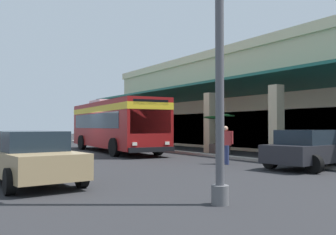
# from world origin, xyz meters

# --- Properties ---
(ground) EXTENTS (120.00, 120.00, 0.00)m
(ground) POSITION_xyz_m (0.00, 8.00, 0.00)
(ground) COLOR #262628
(curb_strip) EXTENTS (37.62, 0.50, 0.12)m
(curb_strip) POSITION_xyz_m (0.95, 4.62, 0.06)
(curb_strip) COLOR #9E998E
(curb_strip) RESTS_ON ground
(plaza_building) EXTENTS (31.65, 13.56, 7.25)m
(plaza_building) POSITION_xyz_m (0.95, 14.24, 3.63)
(plaza_building) COLOR #C6B793
(plaza_building) RESTS_ON ground
(transit_bus) EXTENTS (11.38, 3.50, 3.34)m
(transit_bus) POSITION_xyz_m (-0.26, 1.65, 1.85)
(transit_bus) COLOR maroon
(transit_bus) RESTS_ON ground
(parked_sedan_tan) EXTENTS (4.53, 2.26, 1.47)m
(parked_sedan_tan) POSITION_xyz_m (10.53, -5.76, 0.75)
(parked_sedan_tan) COLOR #9E845B
(parked_sedan_tan) RESTS_ON ground
(parked_sedan_charcoal) EXTENTS (2.76, 4.57, 1.47)m
(parked_sedan_charcoal) POSITION_xyz_m (12.36, 4.27, 0.75)
(parked_sedan_charcoal) COLOR #232328
(parked_sedan_charcoal) RESTS_ON ground
(pedestrian) EXTENTS (0.57, 0.48, 1.62)m
(pedestrian) POSITION_xyz_m (9.38, 2.47, 0.90)
(pedestrian) COLOR navy
(pedestrian) RESTS_ON ground
(potted_palm) EXTENTS (1.97, 1.90, 2.34)m
(potted_palm) POSITION_xyz_m (4.78, 6.02, 0.62)
(potted_palm) COLOR #4C4742
(potted_palm) RESTS_ON ground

